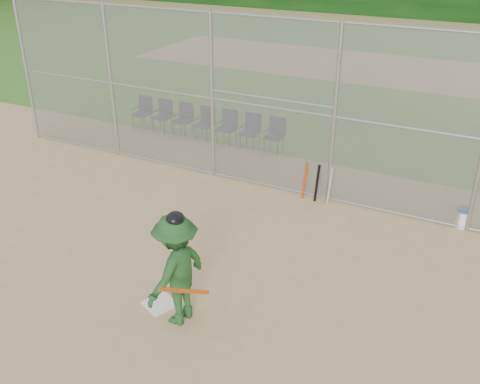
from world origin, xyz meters
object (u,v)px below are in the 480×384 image
at_px(home_plate, 160,304).
at_px(chair_0, 142,113).
at_px(water_cooler, 463,218).
at_px(batter_at_plate, 177,269).

distance_m(home_plate, chair_0, 8.81).
distance_m(water_cooler, chair_0, 9.79).
height_order(home_plate, chair_0, chair_0).
distance_m(batter_at_plate, water_cooler, 6.39).
relative_size(batter_at_plate, water_cooler, 4.78).
xyz_separation_m(home_plate, chair_0, (-5.40, 6.94, 0.47)).
distance_m(batter_at_plate, chair_0, 9.23).
bearing_deg(chair_0, water_cooler, -11.44).
height_order(batter_at_plate, water_cooler, batter_at_plate).
xyz_separation_m(batter_at_plate, water_cooler, (3.71, 5.16, -0.74)).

